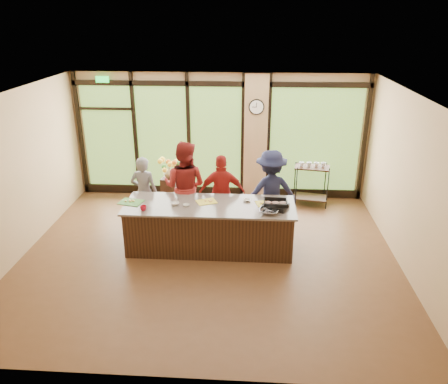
# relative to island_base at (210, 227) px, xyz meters

# --- Properties ---
(floor) EXTENTS (7.00, 7.00, 0.00)m
(floor) POSITION_rel_island_base_xyz_m (0.00, -0.30, -0.44)
(floor) COLOR brown
(floor) RESTS_ON ground
(ceiling) EXTENTS (7.00, 7.00, 0.00)m
(ceiling) POSITION_rel_island_base_xyz_m (0.00, -0.30, 2.56)
(ceiling) COLOR silver
(ceiling) RESTS_ON back_wall
(back_wall) EXTENTS (7.00, 0.00, 7.00)m
(back_wall) POSITION_rel_island_base_xyz_m (0.00, 2.70, 1.06)
(back_wall) COLOR tan
(back_wall) RESTS_ON floor
(left_wall) EXTENTS (0.00, 6.00, 6.00)m
(left_wall) POSITION_rel_island_base_xyz_m (-3.50, -0.30, 1.06)
(left_wall) COLOR tan
(left_wall) RESTS_ON floor
(right_wall) EXTENTS (0.00, 6.00, 6.00)m
(right_wall) POSITION_rel_island_base_xyz_m (3.50, -0.30, 1.06)
(right_wall) COLOR tan
(right_wall) RESTS_ON floor
(window_wall) EXTENTS (6.90, 0.12, 3.00)m
(window_wall) POSITION_rel_island_base_xyz_m (0.16, 2.65, 0.95)
(window_wall) COLOR tan
(window_wall) RESTS_ON floor
(island_base) EXTENTS (3.10, 1.00, 0.88)m
(island_base) POSITION_rel_island_base_xyz_m (0.00, 0.00, 0.00)
(island_base) COLOR black
(island_base) RESTS_ON floor
(countertop) EXTENTS (3.20, 1.10, 0.04)m
(countertop) POSITION_rel_island_base_xyz_m (0.00, 0.00, 0.46)
(countertop) COLOR slate
(countertop) RESTS_ON island_base
(wall_clock) EXTENTS (0.36, 0.04, 0.36)m
(wall_clock) POSITION_rel_island_base_xyz_m (0.85, 2.57, 1.81)
(wall_clock) COLOR black
(wall_clock) RESTS_ON window_wall
(cook_left) EXTENTS (0.59, 0.41, 1.56)m
(cook_left) POSITION_rel_island_base_xyz_m (-1.45, 0.83, 0.34)
(cook_left) COLOR slate
(cook_left) RESTS_ON floor
(cook_midleft) EXTENTS (1.08, 0.93, 1.91)m
(cook_midleft) POSITION_rel_island_base_xyz_m (-0.59, 0.79, 0.52)
(cook_midleft) COLOR maroon
(cook_midleft) RESTS_ON floor
(cook_midright) EXTENTS (0.98, 0.46, 1.64)m
(cook_midright) POSITION_rel_island_base_xyz_m (0.18, 0.79, 0.38)
(cook_midright) COLOR maroon
(cook_midright) RESTS_ON floor
(cook_right) EXTENTS (1.26, 0.92, 1.74)m
(cook_right) POSITION_rel_island_base_xyz_m (1.17, 0.83, 0.43)
(cook_right) COLOR #181A35
(cook_right) RESTS_ON floor
(roasting_pan) EXTENTS (0.53, 0.48, 0.08)m
(roasting_pan) POSITION_rel_island_base_xyz_m (1.23, -0.08, 0.52)
(roasting_pan) COLOR black
(roasting_pan) RESTS_ON countertop
(mixing_bowl) EXTENTS (0.38, 0.38, 0.08)m
(mixing_bowl) POSITION_rel_island_base_xyz_m (1.10, -0.31, 0.52)
(mixing_bowl) COLOR silver
(mixing_bowl) RESTS_ON countertop
(cutting_board_left) EXTENTS (0.49, 0.40, 0.01)m
(cutting_board_left) POSITION_rel_island_base_xyz_m (-1.50, 0.00, 0.49)
(cutting_board_left) COLOR #408731
(cutting_board_left) RESTS_ON countertop
(cutting_board_center) EXTENTS (0.44, 0.39, 0.01)m
(cutting_board_center) POSITION_rel_island_base_xyz_m (-0.07, 0.12, 0.49)
(cutting_board_center) COLOR yellow
(cutting_board_center) RESTS_ON countertop
(cutting_board_right) EXTENTS (0.42, 0.35, 0.01)m
(cutting_board_right) POSITION_rel_island_base_xyz_m (1.06, 0.11, 0.49)
(cutting_board_right) COLOR yellow
(cutting_board_right) RESTS_ON countertop
(prep_bowl_near) EXTENTS (0.17, 0.17, 0.05)m
(prep_bowl_near) POSITION_rel_island_base_xyz_m (-0.65, -0.05, 0.50)
(prep_bowl_near) COLOR silver
(prep_bowl_near) RESTS_ON countertop
(prep_bowl_mid) EXTENTS (0.14, 0.14, 0.04)m
(prep_bowl_mid) POSITION_rel_island_base_xyz_m (-0.43, -0.09, 0.50)
(prep_bowl_mid) COLOR silver
(prep_bowl_mid) RESTS_ON countertop
(prep_bowl_far) EXTENTS (0.18, 0.18, 0.04)m
(prep_bowl_far) POSITION_rel_island_base_xyz_m (0.70, 0.21, 0.50)
(prep_bowl_far) COLOR silver
(prep_bowl_far) RESTS_ON countertop
(red_ramekin) EXTENTS (0.13, 0.13, 0.09)m
(red_ramekin) POSITION_rel_island_base_xyz_m (-1.18, -0.34, 0.53)
(red_ramekin) COLOR #B51229
(red_ramekin) RESTS_ON countertop
(flower_stand) EXTENTS (0.41, 0.41, 0.72)m
(flower_stand) POSITION_rel_island_base_xyz_m (-1.11, 1.89, -0.08)
(flower_stand) COLOR black
(flower_stand) RESTS_ON floor
(flower_vase) EXTENTS (0.29, 0.29, 0.26)m
(flower_vase) POSITION_rel_island_base_xyz_m (-1.11, 1.89, 0.41)
(flower_vase) COLOR olive
(flower_vase) RESTS_ON flower_stand
(bar_cart) EXTENTS (0.85, 0.58, 1.07)m
(bar_cart) POSITION_rel_island_base_xyz_m (2.17, 2.19, 0.20)
(bar_cart) COLOR black
(bar_cart) RESTS_ON floor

